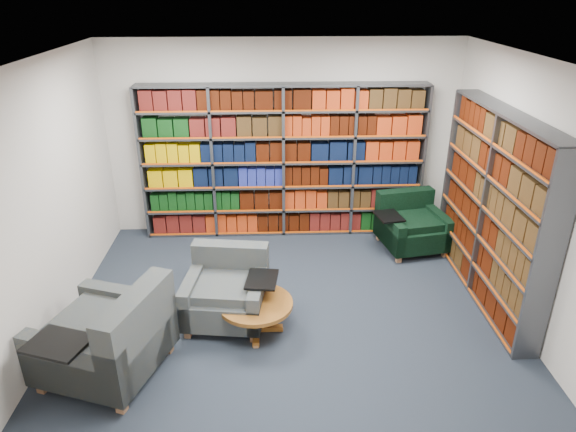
{
  "coord_description": "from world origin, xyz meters",
  "views": [
    {
      "loc": [
        -0.2,
        -4.67,
        3.46
      ],
      "look_at": [
        0.0,
        0.6,
        1.05
      ],
      "focal_mm": 32.0,
      "sensor_mm": 36.0,
      "label": 1
    }
  ],
  "objects_px": {
    "chair_teal_left": "(228,291)",
    "coffee_table": "(256,308)",
    "chair_green_right": "(410,226)",
    "chair_teal_front": "(113,341)"
  },
  "relations": [
    {
      "from": "chair_teal_left",
      "to": "coffee_table",
      "type": "distance_m",
      "value": 0.45
    },
    {
      "from": "chair_teal_left",
      "to": "coffee_table",
      "type": "bearing_deg",
      "value": -44.92
    },
    {
      "from": "chair_green_right",
      "to": "chair_teal_front",
      "type": "xyz_separation_m",
      "value": [
        -3.49,
        -2.52,
        0.07
      ]
    },
    {
      "from": "chair_green_right",
      "to": "chair_teal_front",
      "type": "distance_m",
      "value": 4.31
    },
    {
      "from": "chair_green_right",
      "to": "coffee_table",
      "type": "relative_size",
      "value": 1.34
    },
    {
      "from": "chair_teal_left",
      "to": "chair_green_right",
      "type": "bearing_deg",
      "value": 33.09
    },
    {
      "from": "chair_teal_front",
      "to": "chair_green_right",
      "type": "bearing_deg",
      "value": 35.87
    },
    {
      "from": "chair_green_right",
      "to": "coffee_table",
      "type": "distance_m",
      "value": 2.89
    },
    {
      "from": "chair_green_right",
      "to": "chair_teal_left",
      "type": "bearing_deg",
      "value": -146.91
    },
    {
      "from": "chair_green_right",
      "to": "chair_teal_front",
      "type": "bearing_deg",
      "value": -144.13
    }
  ]
}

